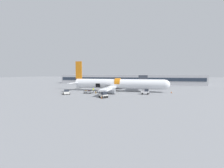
{
  "coord_description": "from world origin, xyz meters",
  "views": [
    {
      "loc": [
        11.8,
        -44.66,
        6.36
      ],
      "look_at": [
        -0.18,
        3.61,
        2.69
      ],
      "focal_mm": 22.0,
      "sensor_mm": 36.0,
      "label": 1
    }
  ],
  "objects": [
    {
      "name": "baggage_cart_queued",
      "position": [
        -6.53,
        -3.17,
        0.47
      ],
      "size": [
        3.83,
        1.92,
        0.99
      ],
      "color": "#999BA0",
      "rests_on": "ground_plane"
    },
    {
      "name": "ground_crew_driver",
      "position": [
        0.05,
        1.84,
        0.91
      ],
      "size": [
        0.6,
        0.4,
        1.73
      ],
      "color": "#2D2D33",
      "rests_on": "ground_plane"
    },
    {
      "name": "baggage_tug_rear",
      "position": [
        -12.34,
        -6.68,
        0.63
      ],
      "size": [
        2.93,
        3.28,
        1.43
      ],
      "color": "silver",
      "rests_on": "ground_plane"
    },
    {
      "name": "suitcase_on_tarmac_upright",
      "position": [
        -3.99,
        -3.05,
        0.35
      ],
      "size": [
        0.42,
        0.18,
        0.8
      ],
      "color": "olive",
      "rests_on": "ground_plane"
    },
    {
      "name": "ground_crew_loader_b",
      "position": [
        -5.82,
        -0.52,
        0.87
      ],
      "size": [
        0.46,
        0.58,
        1.66
      ],
      "color": "#2D2D33",
      "rests_on": "ground_plane"
    },
    {
      "name": "baggage_tug_lead",
      "position": [
        11.68,
        -0.86,
        0.7
      ],
      "size": [
        2.7,
        1.93,
        1.68
      ],
      "color": "silver",
      "rests_on": "ground_plane"
    },
    {
      "name": "jet_bridge_stub",
      "position": [
        10.75,
        11.37,
        4.36
      ],
      "size": [
        3.24,
        11.75,
        5.89
      ],
      "color": "#4C4C51",
      "rests_on": "ground_plane"
    },
    {
      "name": "baggage_cart_loading",
      "position": [
        -2.81,
        -0.73,
        0.54
      ],
      "size": [
        4.1,
        2.13,
        1.07
      ],
      "color": "#999BA0",
      "rests_on": "ground_plane"
    },
    {
      "name": "safety_cone_engine_left",
      "position": [
        0.72,
        -11.09,
        0.31
      ],
      "size": [
        0.54,
        0.54,
        0.66
      ],
      "color": "black",
      "rests_on": "ground_plane"
    },
    {
      "name": "ground_plane",
      "position": [
        0.0,
        0.0,
        0.0
      ],
      "size": [
        500.0,
        500.0,
        0.0
      ],
      "primitive_type": "plane",
      "color": "gray"
    },
    {
      "name": "airplane",
      "position": [
        1.27,
        4.76,
        2.65
      ],
      "size": [
        36.36,
        29.28,
        11.26
      ],
      "color": "white",
      "rests_on": "ground_plane"
    },
    {
      "name": "safety_cone_nose",
      "position": [
        20.07,
        3.88,
        0.3
      ],
      "size": [
        0.52,
        0.52,
        0.65
      ],
      "color": "black",
      "rests_on": "ground_plane"
    },
    {
      "name": "terminal_strip",
      "position": [
        0.0,
        43.33,
        2.96
      ],
      "size": [
        87.66,
        11.93,
        5.91
      ],
      "color": "#B2B2B7",
      "rests_on": "ground_plane"
    },
    {
      "name": "baggage_tug_mid",
      "position": [
        0.92,
        -9.99,
        0.68
      ],
      "size": [
        2.72,
        2.64,
        1.63
      ],
      "color": "silver",
      "rests_on": "ground_plane"
    },
    {
      "name": "ground_crew_loader_a",
      "position": [
        0.33,
        -0.3,
        0.95
      ],
      "size": [
        0.58,
        0.58,
        1.8
      ],
      "color": "#1E2338",
      "rests_on": "ground_plane"
    }
  ]
}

